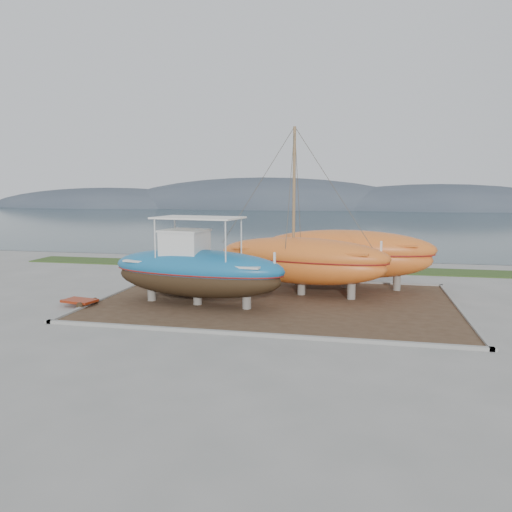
% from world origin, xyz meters
% --- Properties ---
extents(ground, '(140.00, 140.00, 0.00)m').
position_xyz_m(ground, '(0.00, 0.00, 0.00)').
color(ground, gray).
rests_on(ground, ground).
extents(dirt_patch, '(18.00, 12.00, 0.06)m').
position_xyz_m(dirt_patch, '(0.00, 4.00, 0.03)').
color(dirt_patch, '#422D1E').
rests_on(dirt_patch, ground).
extents(curb_frame, '(18.60, 12.60, 0.15)m').
position_xyz_m(curb_frame, '(0.00, 4.00, 0.07)').
color(curb_frame, gray).
rests_on(curb_frame, ground).
extents(grass_strip, '(44.00, 3.00, 0.08)m').
position_xyz_m(grass_strip, '(0.00, 15.50, 0.04)').
color(grass_strip, '#284219').
rests_on(grass_strip, ground).
extents(sea, '(260.00, 100.00, 0.04)m').
position_xyz_m(sea, '(0.00, 70.00, 0.00)').
color(sea, '#1C3238').
rests_on(sea, ground).
extents(mountain_ridge, '(200.00, 36.00, 20.00)m').
position_xyz_m(mountain_ridge, '(0.00, 125.00, 0.00)').
color(mountain_ridge, '#333D49').
rests_on(mountain_ridge, ground).
extents(blue_caique, '(9.59, 4.14, 4.46)m').
position_xyz_m(blue_caique, '(-3.77, 2.49, 2.29)').
color(blue_caique, '#18659A').
rests_on(blue_caique, dirt_patch).
extents(white_dinghy, '(4.00, 2.05, 1.15)m').
position_xyz_m(white_dinghy, '(-5.39, 4.69, 0.63)').
color(white_dinghy, silver).
rests_on(white_dinghy, dirt_patch).
extents(orange_sailboat, '(10.08, 4.78, 9.15)m').
position_xyz_m(orange_sailboat, '(1.11, 5.95, 4.64)').
color(orange_sailboat, orange).
rests_on(orange_sailboat, dirt_patch).
extents(orange_bare_hull, '(10.38, 3.84, 3.34)m').
position_xyz_m(orange_bare_hull, '(3.45, 8.51, 1.73)').
color(orange_bare_hull, orange).
rests_on(orange_bare_hull, dirt_patch).
extents(red_trailer, '(2.61, 1.65, 0.34)m').
position_xyz_m(red_trailer, '(-9.57, 1.09, 0.17)').
color(red_trailer, '#982A11').
rests_on(red_trailer, ground).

